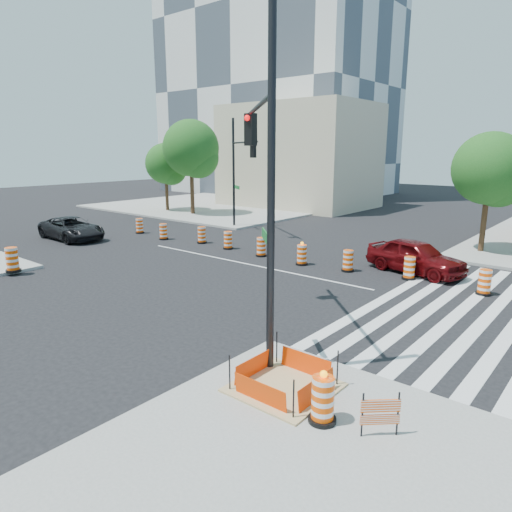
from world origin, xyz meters
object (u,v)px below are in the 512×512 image
(red_coupe, at_px, (416,256))
(signal_pole_se, at_px, (263,163))
(dark_suv, at_px, (72,228))
(signal_pole_nw, at_px, (239,163))

(red_coupe, bearing_deg, signal_pole_se, -169.86)
(red_coupe, distance_m, signal_pole_se, 11.75)
(red_coupe, bearing_deg, dark_suv, 118.99)
(red_coupe, xyz_separation_m, dark_suv, (-20.14, -5.99, -0.08))
(signal_pole_nw, bearing_deg, dark_suv, -90.60)
(signal_pole_se, relative_size, signal_pole_nw, 1.12)
(dark_suv, height_order, signal_pole_nw, signal_pole_nw)
(red_coupe, relative_size, dark_suv, 0.90)
(red_coupe, distance_m, signal_pole_nw, 14.87)
(dark_suv, distance_m, signal_pole_nw, 11.88)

